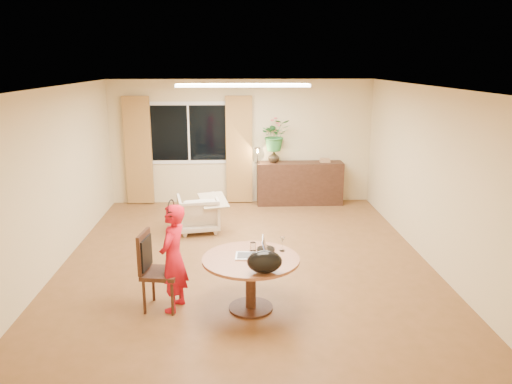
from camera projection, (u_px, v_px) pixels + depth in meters
floor at (246, 258)px, 7.71m from camera, size 6.50×6.50×0.00m
ceiling at (245, 87)px, 7.05m from camera, size 6.50×6.50×0.00m
wall_back at (241, 142)px, 10.52m from camera, size 5.50×0.00×5.50m
wall_left at (57, 178)px, 7.26m from camera, size 0.00×6.50×6.50m
wall_right at (427, 174)px, 7.50m from camera, size 0.00×6.50×6.50m
window at (189, 133)px, 10.41m from camera, size 1.70×0.03×1.30m
curtain_left at (138, 151)px, 10.38m from camera, size 0.55×0.08×2.25m
curtain_right at (239, 150)px, 10.47m from camera, size 0.55×0.08×2.25m
ceiling_panel at (243, 85)px, 8.22m from camera, size 2.20×0.35×0.05m
dining_table at (251, 269)px, 6.00m from camera, size 1.17×1.17×0.67m
dining_chair at (161, 271)px, 6.04m from camera, size 0.53×0.50×0.98m
child at (173, 258)px, 5.97m from camera, size 0.56×0.45×1.33m
laptop at (251, 247)px, 5.97m from camera, size 0.40×0.28×0.26m
tumbler at (253, 247)px, 6.18m from camera, size 0.08×0.08×0.11m
wine_glass at (282, 244)px, 6.16m from camera, size 0.08×0.08×0.19m
pot_lid at (266, 248)px, 6.22m from camera, size 0.28×0.28×0.04m
handbag at (265, 262)px, 5.51m from camera, size 0.42×0.27×0.26m
armchair at (198, 213)px, 8.88m from camera, size 0.81×0.82×0.65m
throw at (213, 196)px, 8.72m from camera, size 0.59×0.65×0.03m
sideboard at (300, 183)px, 10.56m from camera, size 1.80×0.44×0.90m
vase at (274, 157)px, 10.39m from camera, size 0.29×0.29×0.25m
bouquet at (275, 135)px, 10.28m from camera, size 0.67×0.61×0.66m
book_stack at (325, 160)px, 10.46m from camera, size 0.24×0.20×0.09m
desk_lamp at (257, 155)px, 10.32m from camera, size 0.14×0.14×0.33m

